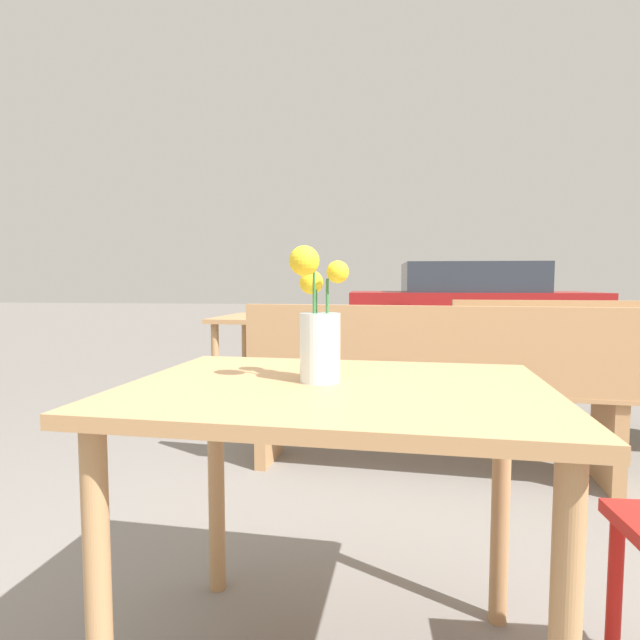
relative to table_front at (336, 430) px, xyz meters
The scene contains 6 objects.
table_front is the anchor object (origin of this frame).
flower_vase 0.23m from the table_front, 151.92° to the left, with size 0.14×0.14×0.32m.
bench_near 1.35m from the table_front, 75.67° to the left, with size 1.80×0.51×0.85m.
bench_middle 2.37m from the table_front, 53.50° to the left, with size 1.75×0.40×0.85m.
table_back 2.34m from the table_front, 104.85° to the left, with size 0.86×0.76×0.72m.
parked_car 7.68m from the table_front, 78.04° to the left, with size 4.03×1.77×1.28m.
Camera 1 is at (0.10, -1.13, 0.96)m, focal length 28.00 mm.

